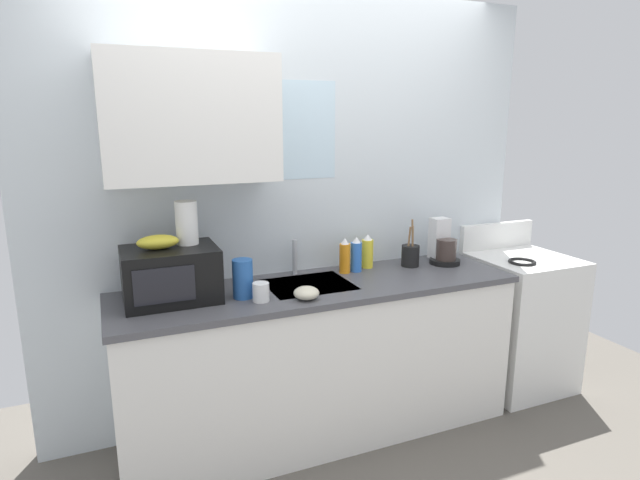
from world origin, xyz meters
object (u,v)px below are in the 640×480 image
object	(u,v)px
microwave	(171,274)
small_bowl	(306,293)
cereal_canister	(243,279)
dish_soap_bottle_yellow	(367,252)
stove_range	(519,320)
paper_towel_roll	(187,223)
banana_bunch	(158,242)
dish_soap_bottle_orange	(345,257)
dish_soap_bottle_blue	(356,255)
coffee_maker	(443,247)
utensil_crock	(410,255)
mug_white	(261,292)

from	to	relation	value
microwave	small_bowl	distance (m)	0.68
microwave	cereal_canister	xyz separation A→B (m)	(0.34, -0.10, -0.04)
dish_soap_bottle_yellow	cereal_canister	xyz separation A→B (m)	(-0.84, -0.24, 0.00)
stove_range	cereal_canister	world-z (taller)	cereal_canister
paper_towel_roll	cereal_canister	xyz separation A→B (m)	(0.24, -0.15, -0.28)
stove_range	small_bowl	distance (m)	1.71
banana_bunch	dish_soap_bottle_orange	world-z (taller)	banana_bunch
dish_soap_bottle_orange	cereal_canister	xyz separation A→B (m)	(-0.67, -0.20, 0.00)
microwave	banana_bunch	xyz separation A→B (m)	(-0.05, 0.00, 0.17)
microwave	small_bowl	world-z (taller)	microwave
paper_towel_roll	dish_soap_bottle_yellow	size ratio (longest dim) A/B	1.06
banana_bunch	dish_soap_bottle_blue	world-z (taller)	banana_bunch
coffee_maker	utensil_crock	xyz separation A→B (m)	(-0.23, 0.01, -0.03)
banana_bunch	utensil_crock	xyz separation A→B (m)	(1.49, 0.07, -0.23)
dish_soap_bottle_blue	dish_soap_bottle_yellow	world-z (taller)	dish_soap_bottle_blue
stove_range	utensil_crock	world-z (taller)	utensil_crock
dish_soap_bottle_yellow	utensil_crock	distance (m)	0.27
dish_soap_bottle_blue	cereal_canister	distance (m)	0.77
small_bowl	dish_soap_bottle_orange	bearing A→B (deg)	42.38
coffee_maker	utensil_crock	world-z (taller)	utensil_crock
small_bowl	coffee_maker	bearing A→B (deg)	16.42
dish_soap_bottle_orange	dish_soap_bottle_blue	xyz separation A→B (m)	(0.08, 0.00, 0.00)
paper_towel_roll	stove_range	bearing A→B (deg)	-2.57
cereal_canister	small_bowl	size ratio (longest dim) A/B	1.53
mug_white	utensil_crock	xyz separation A→B (m)	(1.04, 0.26, 0.02)
banana_bunch	coffee_maker	size ratio (longest dim) A/B	0.71
dish_soap_bottle_orange	banana_bunch	bearing A→B (deg)	-174.77
mug_white	small_bowl	size ratio (longest dim) A/B	0.73
stove_range	coffee_maker	distance (m)	0.80
dish_soap_bottle_orange	small_bowl	xyz separation A→B (m)	(-0.38, -0.35, -0.07)
paper_towel_roll	mug_white	distance (m)	0.51
dish_soap_bottle_yellow	cereal_canister	world-z (taller)	dish_soap_bottle_yellow
banana_bunch	small_bowl	world-z (taller)	banana_bunch
coffee_maker	dish_soap_bottle_blue	distance (m)	0.59
paper_towel_roll	small_bowl	distance (m)	0.70
banana_bunch	paper_towel_roll	bearing A→B (deg)	18.43
utensil_crock	dish_soap_bottle_blue	bearing A→B (deg)	175.60
cereal_canister	utensil_crock	world-z (taller)	utensil_crock
cereal_canister	banana_bunch	bearing A→B (deg)	165.62
stove_range	small_bowl	bearing A→B (deg)	-172.86
microwave	dish_soap_bottle_yellow	size ratio (longest dim) A/B	2.21
banana_bunch	dish_soap_bottle_yellow	size ratio (longest dim) A/B	0.96
stove_range	small_bowl	world-z (taller)	stove_range
banana_bunch	dish_soap_bottle_orange	size ratio (longest dim) A/B	0.95
coffee_maker	microwave	bearing A→B (deg)	-177.95
dish_soap_bottle_yellow	small_bowl	world-z (taller)	dish_soap_bottle_yellow
cereal_canister	small_bowl	distance (m)	0.33
cereal_canister	mug_white	bearing A→B (deg)	-53.20
stove_range	coffee_maker	world-z (taller)	coffee_maker
coffee_maker	small_bowl	size ratio (longest dim) A/B	2.15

